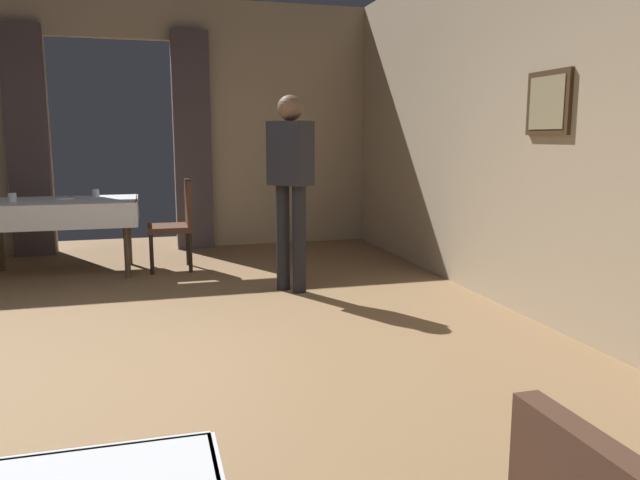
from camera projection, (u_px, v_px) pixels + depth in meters
name	position (u px, v px, depth m)	size (l,w,h in m)	color
ground	(90.00, 374.00, 3.59)	(10.08, 10.08, 0.00)	olive
wall_right	(576.00, 117.00, 4.19)	(0.16, 8.40, 3.00)	tan
wall_back	(112.00, 124.00, 7.31)	(6.40, 0.27, 3.00)	tan
dining_table_mid	(60.00, 209.00, 6.09)	(1.49, 0.93, 0.75)	#4C3D2D
chair_mid_right	(177.00, 220.00, 6.36)	(0.44, 0.44, 0.93)	black
plate_mid_a	(63.00, 198.00, 6.21)	(0.20, 0.20, 0.01)	white
glass_mid_b	(12.00, 198.00, 5.86)	(0.08, 0.08, 0.09)	silver
glass_mid_c	(96.00, 193.00, 6.35)	(0.07, 0.07, 0.08)	silver
person_diner_standing_aside	(291.00, 177.00, 5.37)	(0.40, 0.42, 1.72)	black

